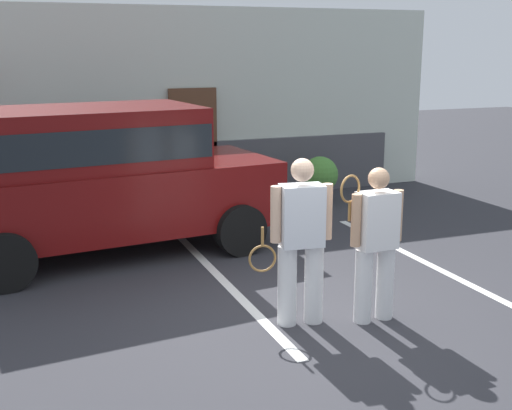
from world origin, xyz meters
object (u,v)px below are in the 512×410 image
(parked_suv, at_px, (101,173))
(tennis_player_man, at_px, (301,240))
(tennis_player_woman, at_px, (376,242))
(potted_plant_by_porch, at_px, (320,178))

(parked_suv, xyz_separation_m, tennis_player_man, (1.53, -3.23, -0.24))
(tennis_player_woman, distance_m, potted_plant_by_porch, 5.45)
(tennis_player_woman, bearing_deg, tennis_player_man, -17.61)
(tennis_player_woman, height_order, potted_plant_by_porch, tennis_player_woman)
(parked_suv, height_order, potted_plant_by_porch, parked_suv)
(tennis_player_woman, xyz_separation_m, potted_plant_by_porch, (1.89, 5.10, -0.38))
(tennis_player_man, distance_m, potted_plant_by_porch, 5.58)
(parked_suv, distance_m, tennis_player_woman, 4.14)
(parked_suv, bearing_deg, tennis_player_man, -71.07)
(parked_suv, relative_size, potted_plant_by_porch, 5.45)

